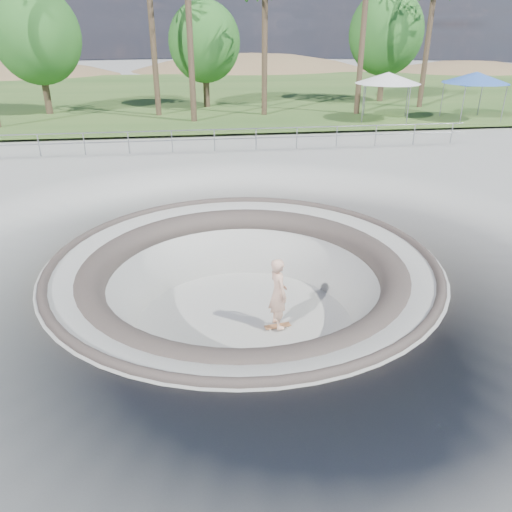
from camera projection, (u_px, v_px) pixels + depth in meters
name	position (u px, v px, depth m)	size (l,w,h in m)	color
ground	(243.00, 260.00, 13.22)	(180.00, 180.00, 0.00)	#A0A09B
skate_bowl	(244.00, 319.00, 14.00)	(14.00, 14.00, 4.10)	#A0A09B
grass_strip	(199.00, 93.00, 43.66)	(180.00, 36.00, 0.12)	#315321
distant_hills	(224.00, 127.00, 68.00)	(103.20, 45.00, 28.60)	brown
safety_railing	(214.00, 140.00, 23.71)	(25.00, 0.06, 1.03)	gray
skateboard	(278.00, 326.00, 13.69)	(0.75, 0.31, 0.08)	#915F3A
skater	(278.00, 294.00, 13.26)	(0.73, 0.48, 2.01)	#DFAC90
canopy_white	(388.00, 78.00, 30.07)	(5.16, 5.16, 2.80)	gray
canopy_blue	(476.00, 78.00, 30.26)	(5.56, 5.56, 2.81)	gray
bushy_tree_left	(37.00, 36.00, 31.24)	(5.41, 4.92, 7.80)	brown
bushy_tree_mid	(204.00, 42.00, 34.22)	(4.91, 4.47, 7.09)	brown
bushy_tree_right	(386.00, 33.00, 36.66)	(5.49, 4.99, 7.92)	brown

